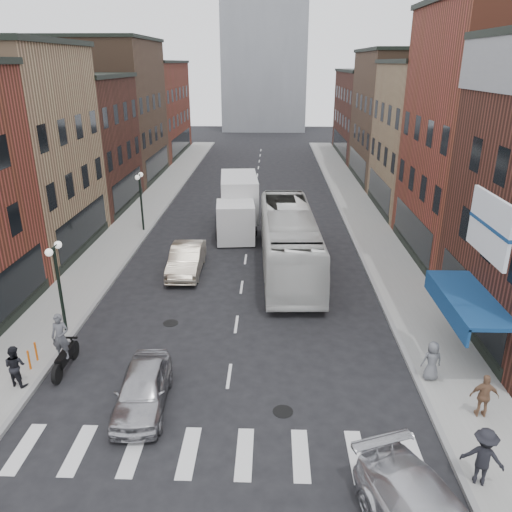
{
  "coord_description": "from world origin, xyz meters",
  "views": [
    {
      "loc": [
        1.53,
        -14.89,
        11.08
      ],
      "look_at": [
        0.83,
        6.82,
        2.63
      ],
      "focal_mm": 35.0,
      "sensor_mm": 36.0,
      "label": 1
    }
  ],
  "objects": [
    {
      "name": "transit_bus",
      "position": [
        2.53,
        11.66,
        1.71
      ],
      "size": [
        3.37,
        12.36,
        3.41
      ],
      "primitive_type": "imported",
      "rotation": [
        0.0,
        0.0,
        0.04
      ],
      "color": "silver",
      "rests_on": "ground"
    },
    {
      "name": "curb_right",
      "position": [
        7.0,
        22.0,
        0.0
      ],
      "size": [
        0.2,
        74.0,
        0.16
      ],
      "primitive_type": "cube",
      "color": "gray",
      "rests_on": "ground"
    },
    {
      "name": "bldg_right_far_a",
      "position": [
        14.99,
        35.0,
        6.15
      ],
      "size": [
        10.3,
        12.2,
        12.3
      ],
      "color": "#513928",
      "rests_on": "ground"
    },
    {
      "name": "bike_rack",
      "position": [
        -7.6,
        1.3,
        0.55
      ],
      "size": [
        0.08,
        0.68,
        0.8
      ],
      "color": "#D8590C",
      "rests_on": "sidewalk_left"
    },
    {
      "name": "bldg_right_mid_b",
      "position": [
        14.99,
        24.0,
        5.65
      ],
      "size": [
        10.3,
        10.2,
        11.3
      ],
      "color": "#9C7756",
      "rests_on": "ground"
    },
    {
      "name": "box_truck",
      "position": [
        -0.8,
        18.84,
        1.77
      ],
      "size": [
        2.98,
        8.41,
        3.58
      ],
      "rotation": [
        0.0,
        0.0,
        0.09
      ],
      "color": "silver",
      "rests_on": "ground"
    },
    {
      "name": "ped_right_c",
      "position": [
        7.46,
        0.88,
        0.91
      ],
      "size": [
        0.8,
        0.57,
        1.52
      ],
      "primitive_type": "imported",
      "rotation": [
        0.0,
        0.0,
        3.26
      ],
      "color": "slate",
      "rests_on": "sidewalk_right"
    },
    {
      "name": "sedan_left_far",
      "position": [
        -3.19,
        10.89,
        0.79
      ],
      "size": [
        1.75,
        4.83,
        1.59
      ],
      "primitive_type": "imported",
      "rotation": [
        0.0,
        0.0,
        0.01
      ],
      "color": "beige",
      "rests_on": "ground"
    },
    {
      "name": "motorcycle_rider",
      "position": [
        -6.3,
        1.16,
        1.14
      ],
      "size": [
        0.68,
        2.39,
        2.44
      ],
      "rotation": [
        0.0,
        0.0,
        0.02
      ],
      "color": "black",
      "rests_on": "ground"
    },
    {
      "name": "billboard_sign",
      "position": [
        8.59,
        0.5,
        6.13
      ],
      "size": [
        1.52,
        3.0,
        3.7
      ],
      "color": "black",
      "rests_on": "ground"
    },
    {
      "name": "bldg_left_mid_b",
      "position": [
        -14.99,
        24.0,
        5.15
      ],
      "size": [
        10.3,
        10.2,
        10.3
      ],
      "color": "#422017",
      "rests_on": "ground"
    },
    {
      "name": "ped_left_solo",
      "position": [
        -7.59,
        0.02,
        0.94
      ],
      "size": [
        0.86,
        0.64,
        1.59
      ],
      "primitive_type": "imported",
      "rotation": [
        0.0,
        0.0,
        2.86
      ],
      "color": "black",
      "rests_on": "sidewalk_left"
    },
    {
      "name": "sedan_left_near",
      "position": [
        -2.78,
        -0.85,
        0.71
      ],
      "size": [
        1.93,
        4.25,
        1.42
      ],
      "primitive_type": "imported",
      "rotation": [
        0.0,
        0.0,
        0.06
      ],
      "color": "#A9A8AD",
      "rests_on": "ground"
    },
    {
      "name": "awning_blue",
      "position": [
        8.93,
        2.5,
        2.63
      ],
      "size": [
        1.8,
        5.0,
        0.78
      ],
      "color": "navy",
      "rests_on": "ground"
    },
    {
      "name": "bldg_right_mid_a",
      "position": [
        15.0,
        14.0,
        7.15
      ],
      "size": [
        10.3,
        10.2,
        14.3
      ],
      "color": "brown",
      "rests_on": "ground"
    },
    {
      "name": "bldg_left_far_b",
      "position": [
        -14.99,
        49.0,
        5.65
      ],
      "size": [
        10.3,
        16.2,
        11.3
      ],
      "color": "brown",
      "rests_on": "ground"
    },
    {
      "name": "sidewalk_right",
      "position": [
        8.5,
        22.0,
        0.07
      ],
      "size": [
        3.0,
        74.0,
        0.15
      ],
      "primitive_type": "cube",
      "color": "gray",
      "rests_on": "ground"
    },
    {
      "name": "bldg_left_far_a",
      "position": [
        -14.99,
        35.0,
        6.65
      ],
      "size": [
        10.3,
        12.2,
        13.3
      ],
      "color": "#513928",
      "rests_on": "ground"
    },
    {
      "name": "sidewalk_left",
      "position": [
        -8.5,
        22.0,
        0.07
      ],
      "size": [
        3.0,
        74.0,
        0.15
      ],
      "primitive_type": "cube",
      "color": "gray",
      "rests_on": "ground"
    },
    {
      "name": "ground",
      "position": [
        0.0,
        0.0,
        0.0
      ],
      "size": [
        160.0,
        160.0,
        0.0
      ],
      "primitive_type": "plane",
      "color": "black",
      "rests_on": "ground"
    },
    {
      "name": "streetlamp_far",
      "position": [
        -7.4,
        18.0,
        2.91
      ],
      "size": [
        0.32,
        1.22,
        4.11
      ],
      "color": "black",
      "rests_on": "ground"
    },
    {
      "name": "ped_right_a",
      "position": [
        7.4,
        -4.0,
        1.03
      ],
      "size": [
        1.26,
        0.94,
        1.76
      ],
      "primitive_type": "imported",
      "rotation": [
        0.0,
        0.0,
        2.77
      ],
      "color": "black",
      "rests_on": "sidewalk_right"
    },
    {
      "name": "curb_left",
      "position": [
        -7.0,
        22.0,
        0.0
      ],
      "size": [
        0.2,
        74.0,
        0.16
      ],
      "primitive_type": "cube",
      "color": "gray",
      "rests_on": "ground"
    },
    {
      "name": "ped_right_b",
      "position": [
        8.55,
        -1.17,
        0.93
      ],
      "size": [
        0.95,
        0.54,
        1.56
      ],
      "primitive_type": "imported",
      "rotation": [
        0.0,
        0.0,
        3.05
      ],
      "color": "brown",
      "rests_on": "sidewalk_right"
    },
    {
      "name": "streetlamp_near",
      "position": [
        -7.4,
        4.0,
        2.91
      ],
      "size": [
        0.32,
        1.22,
        4.11
      ],
      "color": "black",
      "rests_on": "ground"
    },
    {
      "name": "crosswalk_stripes",
      "position": [
        0.0,
        -3.0,
        0.0
      ],
      "size": [
        12.0,
        2.2,
        0.01
      ],
      "primitive_type": "cube",
      "color": "silver",
      "rests_on": "ground"
    },
    {
      "name": "bldg_right_far_b",
      "position": [
        14.99,
        49.0,
        5.15
      ],
      "size": [
        10.3,
        16.2,
        10.3
      ],
      "color": "#422017",
      "rests_on": "ground"
    }
  ]
}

